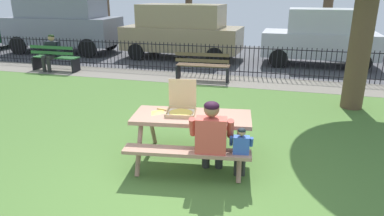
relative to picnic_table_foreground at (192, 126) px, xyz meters
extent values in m
cube|color=#4A6F31|center=(0.08, 0.49, -0.61)|extent=(28.00, 10.97, 0.02)
cube|color=slate|center=(0.08, 5.27, -0.60)|extent=(28.00, 1.40, 0.01)
cube|color=#424247|center=(0.08, 9.12, -0.60)|extent=(28.00, 6.31, 0.01)
cube|color=#A67B65|center=(0.00, 0.00, 0.14)|extent=(1.89, 1.01, 0.06)
cube|color=#A67B65|center=(0.08, -0.59, -0.16)|extent=(1.82, 0.53, 0.05)
cube|color=#A67B65|center=(-0.08, 0.59, -0.16)|extent=(1.82, 0.53, 0.05)
cylinder|color=#A67B65|center=(-0.67, -0.51, -0.24)|extent=(0.13, 0.44, 0.74)
cylinder|color=#A67B65|center=(-0.79, 0.31, -0.24)|extent=(0.13, 0.44, 0.74)
cylinder|color=#A67B65|center=(0.79, -0.31, -0.24)|extent=(0.13, 0.44, 0.74)
cylinder|color=#A67B65|center=(0.67, 0.51, -0.24)|extent=(0.13, 0.44, 0.74)
cube|color=tan|center=(-0.18, 0.02, 0.18)|extent=(0.51, 0.51, 0.01)
cube|color=silver|center=(-0.18, 0.02, 0.19)|extent=(0.47, 0.47, 0.00)
cube|color=tan|center=(-0.15, -0.19, 0.21)|extent=(0.43, 0.09, 0.04)
cube|color=tan|center=(-0.22, 0.23, 0.21)|extent=(0.43, 0.09, 0.04)
cube|color=tan|center=(-0.39, -0.02, 0.21)|extent=(0.09, 0.43, 0.04)
cube|color=tan|center=(0.03, 0.05, 0.21)|extent=(0.09, 0.43, 0.04)
cube|color=tan|center=(-0.22, 0.24, 0.45)|extent=(0.43, 0.09, 0.44)
cylinder|color=tan|center=(-0.18, 0.02, 0.19)|extent=(0.37, 0.37, 0.01)
cylinder|color=#E1C353|center=(-0.18, 0.02, 0.20)|extent=(0.34, 0.34, 0.00)
pyramid|color=#E2C84C|center=(-0.55, -0.01, 0.18)|extent=(0.22, 0.29, 0.01)
cube|color=tan|center=(-0.52, 0.12, 0.18)|extent=(0.19, 0.07, 0.02)
cylinder|color=#2E2E2E|center=(0.26, -0.14, -0.38)|extent=(0.12, 0.12, 0.44)
cylinder|color=#2E2E2E|center=(0.29, -0.35, -0.13)|extent=(0.21, 0.44, 0.15)
cylinder|color=#2E2E2E|center=(0.46, -0.12, -0.38)|extent=(0.12, 0.12, 0.44)
cylinder|color=#2E2E2E|center=(0.49, -0.32, -0.13)|extent=(0.21, 0.44, 0.15)
cube|color=#CC4C3F|center=(0.42, -0.55, 0.10)|extent=(0.45, 0.28, 0.52)
cylinder|color=#CC4C3F|center=(0.15, -0.53, 0.21)|extent=(0.12, 0.22, 0.31)
cylinder|color=#CC4C3F|center=(0.67, -0.46, 0.21)|extent=(0.12, 0.22, 0.31)
sphere|color=#8C6647|center=(0.42, -0.53, 0.48)|extent=(0.21, 0.21, 0.21)
ellipsoid|color=black|center=(0.42, -0.54, 0.53)|extent=(0.21, 0.20, 0.12)
cylinder|color=#2E2E2E|center=(0.74, -0.28, -0.38)|extent=(0.06, 0.06, 0.44)
cylinder|color=#2E2E2E|center=(0.76, -0.39, -0.14)|extent=(0.11, 0.23, 0.08)
cylinder|color=#2E2E2E|center=(0.85, -0.26, -0.38)|extent=(0.06, 0.06, 0.44)
cylinder|color=#2E2E2E|center=(0.86, -0.37, -0.14)|extent=(0.11, 0.23, 0.08)
cube|color=#3359B2|center=(0.83, -0.49, -0.02)|extent=(0.24, 0.15, 0.27)
cylinder|color=#3359B2|center=(0.69, -0.48, 0.03)|extent=(0.06, 0.12, 0.16)
cylinder|color=#3359B2|center=(0.96, -0.44, 0.03)|extent=(0.06, 0.12, 0.16)
sphere|color=tan|center=(0.83, -0.48, 0.18)|extent=(0.11, 0.11, 0.11)
ellipsoid|color=black|center=(0.83, -0.48, 0.21)|extent=(0.11, 0.11, 0.06)
cylinder|color=black|center=(0.08, 5.97, 0.30)|extent=(23.40, 0.03, 0.03)
cylinder|color=black|center=(0.08, 5.97, -0.45)|extent=(23.40, 0.03, 0.03)
cylinder|color=black|center=(-9.17, 5.97, -0.11)|extent=(0.02, 0.02, 0.97)
cylinder|color=black|center=(-9.03, 5.97, -0.11)|extent=(0.02, 0.02, 0.97)
cylinder|color=black|center=(-8.89, 5.97, -0.11)|extent=(0.02, 0.02, 0.97)
cylinder|color=black|center=(-8.75, 5.97, -0.11)|extent=(0.02, 0.02, 0.97)
cylinder|color=black|center=(-8.61, 5.97, -0.11)|extent=(0.02, 0.02, 0.97)
cylinder|color=black|center=(-8.47, 5.97, -0.11)|extent=(0.02, 0.02, 0.97)
cylinder|color=black|center=(-8.33, 5.97, -0.11)|extent=(0.02, 0.02, 0.97)
cylinder|color=black|center=(-8.19, 5.97, -0.11)|extent=(0.02, 0.02, 0.97)
cylinder|color=black|center=(-8.05, 5.97, -0.11)|extent=(0.02, 0.02, 0.97)
cylinder|color=black|center=(-7.91, 5.97, -0.11)|extent=(0.02, 0.02, 0.97)
cylinder|color=black|center=(-7.77, 5.97, -0.11)|extent=(0.02, 0.02, 0.97)
cylinder|color=black|center=(-7.63, 5.97, -0.11)|extent=(0.02, 0.02, 0.97)
cylinder|color=black|center=(-7.49, 5.97, -0.11)|extent=(0.02, 0.02, 0.97)
cylinder|color=black|center=(-7.35, 5.97, -0.11)|extent=(0.02, 0.02, 0.97)
cylinder|color=black|center=(-7.21, 5.97, -0.11)|extent=(0.02, 0.02, 0.97)
cylinder|color=black|center=(-7.07, 5.97, -0.11)|extent=(0.02, 0.02, 0.97)
cylinder|color=black|center=(-6.93, 5.97, -0.11)|extent=(0.02, 0.02, 0.97)
cylinder|color=black|center=(-6.79, 5.97, -0.11)|extent=(0.02, 0.02, 0.97)
cylinder|color=black|center=(-6.65, 5.97, -0.11)|extent=(0.02, 0.02, 0.97)
cylinder|color=black|center=(-6.51, 5.97, -0.11)|extent=(0.02, 0.02, 0.97)
cylinder|color=black|center=(-6.37, 5.97, -0.11)|extent=(0.02, 0.02, 0.97)
cylinder|color=black|center=(-6.23, 5.97, -0.11)|extent=(0.02, 0.02, 0.97)
cylinder|color=black|center=(-6.09, 5.97, -0.11)|extent=(0.02, 0.02, 0.97)
cylinder|color=black|center=(-5.95, 5.97, -0.11)|extent=(0.02, 0.02, 0.97)
cylinder|color=black|center=(-5.81, 5.97, -0.11)|extent=(0.02, 0.02, 0.97)
cylinder|color=black|center=(-5.67, 5.97, -0.11)|extent=(0.02, 0.02, 0.97)
cylinder|color=black|center=(-5.53, 5.97, -0.11)|extent=(0.02, 0.02, 0.97)
cylinder|color=black|center=(-5.39, 5.97, -0.11)|extent=(0.02, 0.02, 0.97)
cylinder|color=black|center=(-5.25, 5.97, -0.11)|extent=(0.02, 0.02, 0.97)
cylinder|color=black|center=(-5.11, 5.97, -0.11)|extent=(0.02, 0.02, 0.97)
cylinder|color=black|center=(-4.97, 5.97, -0.11)|extent=(0.02, 0.02, 0.97)
cylinder|color=black|center=(-4.83, 5.97, -0.11)|extent=(0.02, 0.02, 0.97)
cylinder|color=black|center=(-4.69, 5.97, -0.11)|extent=(0.02, 0.02, 0.97)
cylinder|color=black|center=(-4.55, 5.97, -0.11)|extent=(0.02, 0.02, 0.97)
cylinder|color=black|center=(-4.41, 5.97, -0.11)|extent=(0.02, 0.02, 0.97)
cylinder|color=black|center=(-4.27, 5.97, -0.11)|extent=(0.02, 0.02, 0.97)
cylinder|color=black|center=(-4.13, 5.97, -0.11)|extent=(0.02, 0.02, 0.97)
cylinder|color=black|center=(-3.99, 5.97, -0.11)|extent=(0.02, 0.02, 0.97)
cylinder|color=black|center=(-3.85, 5.97, -0.11)|extent=(0.02, 0.02, 0.97)
cylinder|color=black|center=(-3.71, 5.97, -0.11)|extent=(0.02, 0.02, 0.97)
cylinder|color=black|center=(-3.57, 5.97, -0.11)|extent=(0.02, 0.02, 0.97)
cylinder|color=black|center=(-3.43, 5.97, -0.11)|extent=(0.02, 0.02, 0.97)
cylinder|color=black|center=(-3.29, 5.97, -0.11)|extent=(0.02, 0.02, 0.97)
cylinder|color=black|center=(-3.15, 5.97, -0.11)|extent=(0.02, 0.02, 0.97)
cylinder|color=black|center=(-3.01, 5.97, -0.11)|extent=(0.02, 0.02, 0.97)
cylinder|color=black|center=(-2.87, 5.97, -0.11)|extent=(0.02, 0.02, 0.97)
cylinder|color=black|center=(-2.73, 5.97, -0.11)|extent=(0.02, 0.02, 0.97)
cylinder|color=black|center=(-2.59, 5.97, -0.11)|extent=(0.02, 0.02, 0.97)
cylinder|color=black|center=(-2.45, 5.97, -0.11)|extent=(0.02, 0.02, 0.97)
cylinder|color=black|center=(-2.31, 5.97, -0.11)|extent=(0.02, 0.02, 0.97)
cylinder|color=black|center=(-2.17, 5.97, -0.11)|extent=(0.02, 0.02, 0.97)
cylinder|color=black|center=(-2.03, 5.97, -0.11)|extent=(0.02, 0.02, 0.97)
cylinder|color=black|center=(-1.89, 5.97, -0.11)|extent=(0.02, 0.02, 0.97)
cylinder|color=black|center=(-1.75, 5.97, -0.11)|extent=(0.02, 0.02, 0.97)
cylinder|color=black|center=(-1.61, 5.97, -0.11)|extent=(0.02, 0.02, 0.97)
cylinder|color=black|center=(-1.47, 5.97, -0.11)|extent=(0.02, 0.02, 0.97)
cylinder|color=black|center=(-1.32, 5.97, -0.11)|extent=(0.02, 0.02, 0.97)
cylinder|color=black|center=(-1.18, 5.97, -0.11)|extent=(0.02, 0.02, 0.97)
cylinder|color=black|center=(-1.04, 5.97, -0.11)|extent=(0.02, 0.02, 0.97)
cylinder|color=black|center=(-0.90, 5.97, -0.11)|extent=(0.02, 0.02, 0.97)
cylinder|color=black|center=(-0.76, 5.97, -0.11)|extent=(0.02, 0.02, 0.97)
cylinder|color=black|center=(-0.62, 5.97, -0.11)|extent=(0.02, 0.02, 0.97)
cylinder|color=black|center=(-0.48, 5.97, -0.11)|extent=(0.02, 0.02, 0.97)
cylinder|color=black|center=(-0.34, 5.97, -0.11)|extent=(0.02, 0.02, 0.97)
cylinder|color=black|center=(-0.20, 5.97, -0.11)|extent=(0.02, 0.02, 0.97)
cylinder|color=black|center=(-0.06, 5.97, -0.11)|extent=(0.02, 0.02, 0.97)
cylinder|color=black|center=(0.08, 5.97, -0.11)|extent=(0.02, 0.02, 0.97)
cylinder|color=black|center=(0.22, 5.97, -0.11)|extent=(0.02, 0.02, 0.97)
cylinder|color=black|center=(0.36, 5.97, -0.11)|extent=(0.02, 0.02, 0.97)
cylinder|color=black|center=(0.50, 5.97, -0.11)|extent=(0.02, 0.02, 0.97)
cylinder|color=black|center=(0.64, 5.97, -0.11)|extent=(0.02, 0.02, 0.97)
cylinder|color=black|center=(0.78, 5.97, -0.11)|extent=(0.02, 0.02, 0.97)
cylinder|color=black|center=(0.92, 5.97, -0.11)|extent=(0.02, 0.02, 0.97)
cylinder|color=black|center=(1.06, 5.97, -0.11)|extent=(0.02, 0.02, 0.97)
cylinder|color=black|center=(1.20, 5.97, -0.11)|extent=(0.02, 0.02, 0.97)
cylinder|color=black|center=(1.34, 5.97, -0.11)|extent=(0.02, 0.02, 0.97)
cylinder|color=black|center=(1.48, 5.97, -0.11)|extent=(0.02, 0.02, 0.97)
cylinder|color=black|center=(1.62, 5.97, -0.11)|extent=(0.02, 0.02, 0.97)
cylinder|color=black|center=(1.76, 5.97, -0.11)|extent=(0.02, 0.02, 0.97)
cylinder|color=black|center=(1.90, 5.97, -0.11)|extent=(0.02, 0.02, 0.97)
cylinder|color=black|center=(2.04, 5.97, -0.11)|extent=(0.02, 0.02, 0.97)
cylinder|color=black|center=(2.18, 5.97, -0.11)|extent=(0.02, 0.02, 0.97)
cylinder|color=black|center=(2.32, 5.97, -0.11)|extent=(0.02, 0.02, 0.97)
cylinder|color=black|center=(2.46, 5.97, -0.11)|extent=(0.02, 0.02, 0.97)
cylinder|color=black|center=(2.60, 5.97, -0.11)|extent=(0.02, 0.02, 0.97)
cylinder|color=black|center=(2.74, 5.97, -0.11)|extent=(0.02, 0.02, 0.97)
cylinder|color=black|center=(2.88, 5.97, -0.11)|extent=(0.02, 0.02, 0.97)
cylinder|color=black|center=(3.02, 5.97, -0.11)|extent=(0.02, 0.02, 0.97)
cylinder|color=black|center=(3.16, 5.97, -0.11)|extent=(0.02, 0.02, 0.97)
cylinder|color=black|center=(3.30, 5.97, -0.11)|extent=(0.02, 0.02, 0.97)
cylinder|color=black|center=(3.44, 5.97, -0.11)|extent=(0.02, 0.02, 0.97)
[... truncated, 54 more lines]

